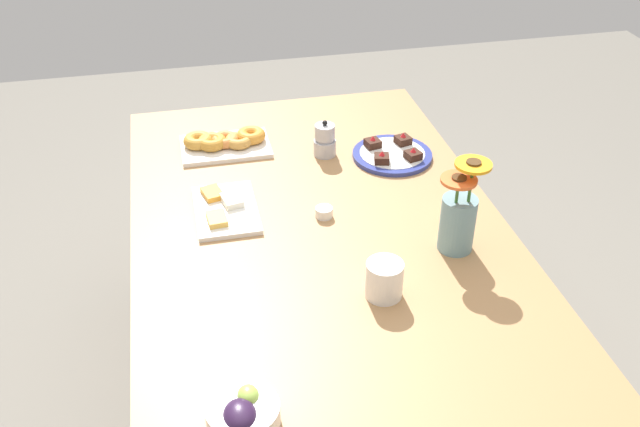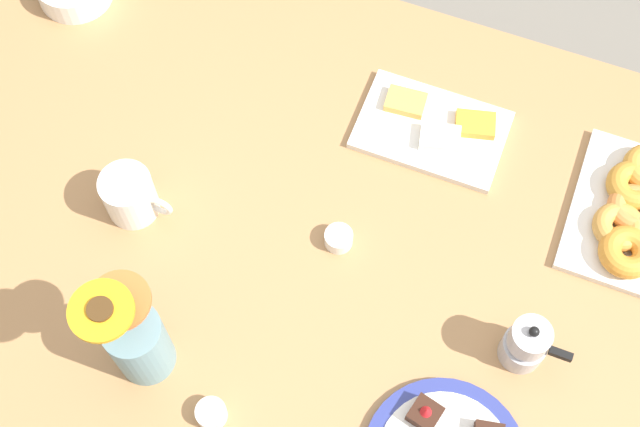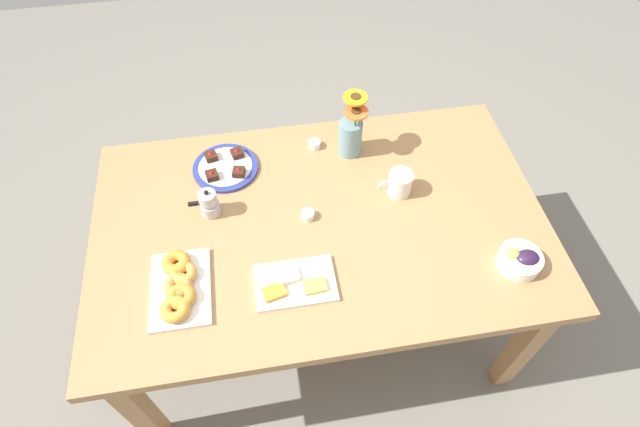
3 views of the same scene
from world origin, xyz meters
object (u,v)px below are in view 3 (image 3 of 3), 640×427
Objects in this scene: jam_cup_berry at (314,144)px; moka_pot at (209,204)px; jam_cup_honey at (308,215)px; dessert_plate at (225,167)px; grape_bowl at (520,260)px; croissant_platter at (179,287)px; cheese_platter at (294,283)px; coffee_mug at (400,183)px; dining_table at (320,234)px; flower_vase at (351,134)px.

moka_pot reaches higher than jam_cup_berry.
dessert_plate is at bearing -45.51° from jam_cup_honey.
croissant_platter is (1.10, -0.08, -0.01)m from grape_bowl.
jam_cup_honey is 1.00× the size of jam_cup_berry.
croissant_platter is 0.50m from jam_cup_honey.
dessert_plate reaches higher than croissant_platter.
moka_pot is (0.34, -0.08, 0.03)m from jam_cup_honey.
cheese_platter is at bearing 109.65° from dessert_plate.
coffee_mug reaches higher than jam_cup_berry.
moka_pot is at bearing -21.12° from grape_bowl.
jam_cup_honey and jam_cup_berry have the same top height.
grape_bowl reaches higher than jam_cup_honey.
grape_bowl is 2.97× the size of jam_cup_berry.
coffee_mug reaches higher than dessert_plate.
coffee_mug is 0.54m from cheese_platter.
dining_table is at bearing 153.74° from jam_cup_honey.
jam_cup_berry is 0.16m from flower_vase.
dessert_plate is at bearing -43.52° from dining_table.
jam_cup_honey is (0.04, -0.02, 0.10)m from dining_table.
dining_table is 0.41m from moka_pot.
coffee_mug is at bearing -169.39° from jam_cup_honey.
grape_bowl is at bearing 155.12° from dining_table.
flower_vase is (-0.17, -0.32, 0.18)m from dining_table.
moka_pot reaches higher than dining_table.
dining_table is 6.43× the size of dessert_plate.
dessert_plate is (0.32, -0.30, 0.10)m from dining_table.
flower_vase is at bearing -141.55° from croissant_platter.
dining_table is at bearing -157.29° from croissant_platter.
dessert_plate is 0.50m from flower_vase.
coffee_mug is (-0.31, -0.09, 0.13)m from dining_table.
cheese_platter is 2.18× the size of moka_pot.
dining_table is 33.33× the size of jam_cup_berry.
dining_table is 12.96× the size of coffee_mug.
coffee_mug is at bearing 133.98° from jam_cup_berry.
cheese_platter is 0.58m from dessert_plate.
flower_vase is 2.21× the size of moka_pot.
moka_pot is at bearing -14.58° from dining_table.
croissant_platter is 1.07× the size of flower_vase.
jam_cup_honey is 0.35m from moka_pot.
cheese_platter is at bearing 62.30° from flower_vase.
grape_bowl is 0.55× the size of cheese_platter.
jam_cup_honey is (0.66, -0.31, -0.01)m from grape_bowl.
jam_cup_berry is (-0.04, -0.37, 0.10)m from dining_table.
flower_vase is (-0.21, -0.30, 0.08)m from jam_cup_honey.
jam_cup_honey is at bearing -153.28° from croissant_platter.
grape_bowl is 1.20× the size of moka_pot.
jam_cup_berry is at bearing -147.38° from moka_pot.
jam_cup_honey is at bearing -26.26° from dining_table.
jam_cup_honey is 0.40× the size of moka_pot.
coffee_mug is at bearing -50.18° from grape_bowl.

